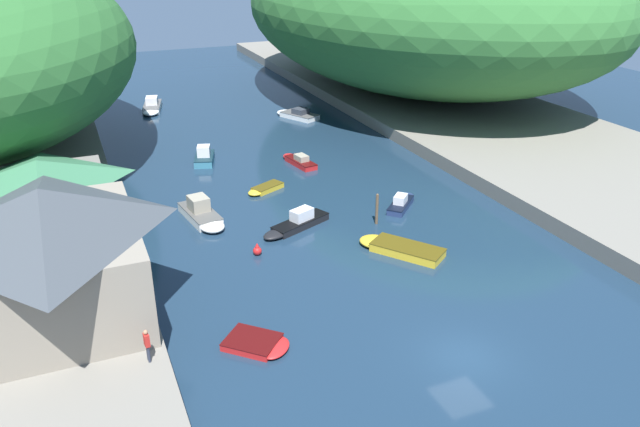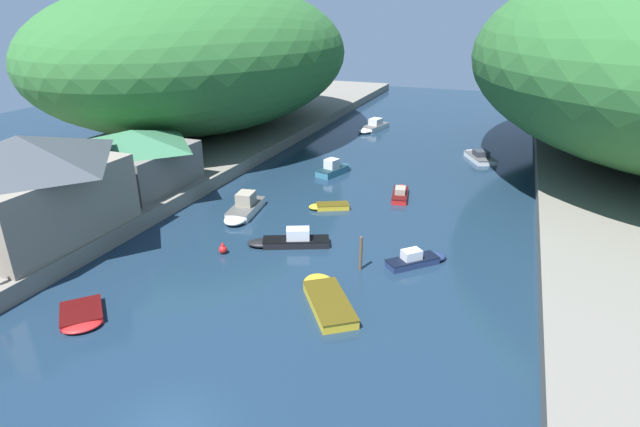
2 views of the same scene
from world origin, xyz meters
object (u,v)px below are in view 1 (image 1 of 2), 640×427
person_on_quay (111,232)px  boat_yellow_tender (298,160)px  boat_far_upstream (205,156)px  boat_navy_launch (295,224)px  waterfront_building (49,250)px  boat_mid_channel (398,247)px  boathouse_shed (43,195)px  boat_cabin_cruiser (259,344)px  boat_near_quay (296,114)px  boat_red_skiff (152,107)px  boat_open_rowboat (203,215)px  boat_white_cruiser (402,202)px  person_by_boathouse (147,343)px  boat_small_dinghy (264,189)px

person_on_quay → boat_yellow_tender: bearing=-55.3°
boat_far_upstream → boat_navy_launch: (2.59, -16.77, -0.09)m
waterfront_building → boat_mid_channel: (20.63, 0.98, -4.47)m
waterfront_building → boat_far_upstream: (13.02, 23.56, -4.27)m
waterfront_building → boathouse_shed: size_ratio=1.25×
waterfront_building → boat_cabin_cruiser: 11.50m
boat_far_upstream → boat_near_quay: (13.01, 10.62, -0.12)m
boat_red_skiff → boat_open_rowboat: bearing=100.6°
boat_mid_channel → boat_white_cruiser: size_ratio=1.49×
boat_far_upstream → waterfront_building: bearing=-101.5°
boathouse_shed → person_by_boathouse: boathouse_shed is taller
boat_cabin_cruiser → person_by_boathouse: 5.85m
boat_open_rowboat → person_by_boathouse: 17.96m
boat_far_upstream → person_on_quay: (-9.75, -17.02, 1.72)m
person_by_boathouse → boat_navy_launch: bearing=-49.0°
waterfront_building → person_on_quay: 7.75m
boat_small_dinghy → boat_red_skiff: size_ratio=0.54×
boat_near_quay → person_by_boathouse: (-22.44, -40.30, 1.84)m
boat_small_dinghy → boat_navy_launch: (-0.12, -7.53, 0.18)m
boat_red_skiff → boat_white_cruiser: boat_red_skiff is taller
boathouse_shed → boat_white_cruiser: size_ratio=2.34×
boat_near_quay → boat_navy_launch: size_ratio=1.00×
boat_open_rowboat → boat_navy_launch: boat_open_rowboat is taller
boat_near_quay → boat_white_cruiser: 26.83m
boat_open_rowboat → person_on_quay: size_ratio=3.44×
boathouse_shed → boat_mid_channel: 23.34m
boathouse_shed → boat_far_upstream: boathouse_shed is taller
boat_far_upstream → boat_near_quay: boat_far_upstream is taller
boat_near_quay → boat_yellow_tender: 15.63m
boathouse_shed → boat_near_quay: 35.61m
boat_mid_channel → boat_cabin_cruiser: size_ratio=1.55×
boat_cabin_cruiser → person_on_quay: person_on_quay is taller
boat_cabin_cruiser → boat_red_skiff: size_ratio=0.58×
boat_mid_channel → boat_navy_launch: boat_navy_launch is taller
boat_cabin_cruiser → boat_open_rowboat: boat_open_rowboat is taller
boat_red_skiff → boat_far_upstream: bearing=108.1°
boat_yellow_tender → boat_white_cruiser: boat_white_cruiser is taller
boat_white_cruiser → person_on_quay: (-21.33, -0.84, 1.86)m
boat_yellow_tender → boat_mid_channel: bearing=-99.8°
boat_small_dinghy → boat_open_rowboat: boat_open_rowboat is taller
boat_far_upstream → person_on_quay: person_on_quay is taller
boat_far_upstream → boat_cabin_cruiser: bearing=-80.4°
person_by_boathouse → boat_far_upstream: bearing=-23.7°
boathouse_shed → boat_near_quay: size_ratio=1.59×
boat_mid_channel → person_by_boathouse: bearing=166.8°
boat_cabin_cruiser → boat_open_rowboat: size_ratio=0.65×
boat_far_upstream → boat_open_rowboat: bearing=-86.4°
boat_cabin_cruiser → boat_red_skiff: 48.98m
boat_yellow_tender → person_by_boathouse: size_ratio=2.86×
boat_yellow_tender → person_on_quay: person_on_quay is taller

